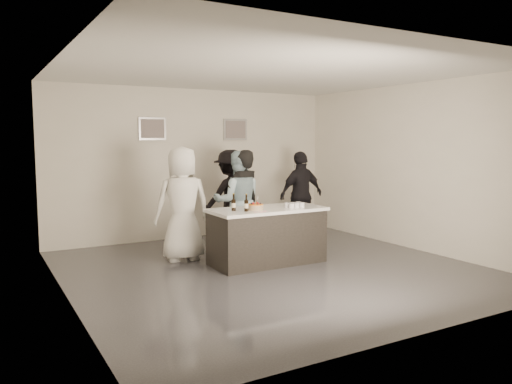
% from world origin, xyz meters
% --- Properties ---
extents(floor, '(6.00, 6.00, 0.00)m').
position_xyz_m(floor, '(0.00, 0.00, 0.00)').
color(floor, '#3D3D42').
rests_on(floor, ground).
extents(ceiling, '(6.00, 6.00, 0.00)m').
position_xyz_m(ceiling, '(0.00, 0.00, 3.00)').
color(ceiling, white).
extents(wall_back, '(6.00, 0.04, 3.00)m').
position_xyz_m(wall_back, '(0.00, 3.00, 1.50)').
color(wall_back, white).
rests_on(wall_back, ground).
extents(wall_front, '(6.00, 0.04, 3.00)m').
position_xyz_m(wall_front, '(0.00, -3.00, 1.50)').
color(wall_front, white).
rests_on(wall_front, ground).
extents(wall_left, '(0.04, 6.00, 3.00)m').
position_xyz_m(wall_left, '(-3.00, 0.00, 1.50)').
color(wall_left, white).
rests_on(wall_left, ground).
extents(wall_right, '(0.04, 6.00, 3.00)m').
position_xyz_m(wall_right, '(3.00, 0.00, 1.50)').
color(wall_right, white).
rests_on(wall_right, ground).
extents(picture_left, '(0.54, 0.04, 0.44)m').
position_xyz_m(picture_left, '(-0.90, 2.97, 2.20)').
color(picture_left, '#B2B2B7').
rests_on(picture_left, wall_back).
extents(picture_right, '(0.54, 0.04, 0.44)m').
position_xyz_m(picture_right, '(0.90, 2.97, 2.20)').
color(picture_right, '#B2B2B7').
rests_on(picture_right, wall_back).
extents(bar_counter, '(1.86, 0.86, 0.90)m').
position_xyz_m(bar_counter, '(0.11, 0.34, 0.45)').
color(bar_counter, white).
rests_on(bar_counter, ground).
extents(cake, '(0.24, 0.24, 0.08)m').
position_xyz_m(cake, '(-0.15, 0.26, 0.94)').
color(cake, orange).
rests_on(cake, bar_counter).
extents(beer_bottle_a, '(0.07, 0.07, 0.26)m').
position_xyz_m(beer_bottle_a, '(-0.49, 0.34, 1.03)').
color(beer_bottle_a, black).
rests_on(beer_bottle_a, bar_counter).
extents(beer_bottle_b, '(0.07, 0.07, 0.26)m').
position_xyz_m(beer_bottle_b, '(-0.35, 0.18, 1.03)').
color(beer_bottle_b, black).
rests_on(beer_bottle_b, bar_counter).
extents(tumbler_cluster, '(0.30, 0.19, 0.08)m').
position_xyz_m(tumbler_cluster, '(0.55, 0.19, 0.94)').
color(tumbler_cluster, yellow).
rests_on(tumbler_cluster, bar_counter).
extents(candles, '(0.24, 0.08, 0.01)m').
position_xyz_m(candles, '(-0.18, 0.01, 0.90)').
color(candles, pink).
rests_on(candles, bar_counter).
extents(person_main_black, '(0.73, 0.55, 1.81)m').
position_xyz_m(person_main_black, '(0.15, 1.21, 0.91)').
color(person_main_black, black).
rests_on(person_main_black, ground).
extents(person_main_blue, '(1.06, 0.94, 1.80)m').
position_xyz_m(person_main_blue, '(0.09, 1.32, 0.90)').
color(person_main_blue, '#9DBECD').
rests_on(person_main_blue, ground).
extents(person_guest_left, '(0.98, 0.69, 1.88)m').
position_xyz_m(person_guest_left, '(-0.99, 1.21, 0.94)').
color(person_guest_left, white).
rests_on(person_guest_left, ground).
extents(person_guest_right, '(1.06, 0.52, 1.76)m').
position_xyz_m(person_guest_right, '(1.79, 1.80, 0.88)').
color(person_guest_right, black).
rests_on(person_guest_right, ground).
extents(person_guest_back, '(1.22, 0.77, 1.80)m').
position_xyz_m(person_guest_back, '(0.37, 2.13, 0.90)').
color(person_guest_back, black).
rests_on(person_guest_back, ground).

